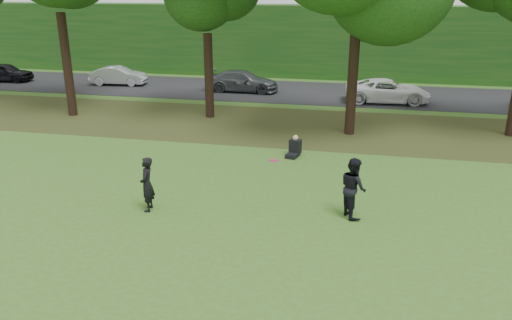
{
  "coord_description": "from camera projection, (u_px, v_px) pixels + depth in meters",
  "views": [
    {
      "loc": [
        4.38,
        -9.64,
        6.32
      ],
      "look_at": [
        1.41,
        4.32,
        1.3
      ],
      "focal_mm": 35.0,
      "sensor_mm": 36.0,
      "label": 1
    }
  ],
  "objects": [
    {
      "name": "player_left",
      "position": [
        147.0,
        184.0,
        14.55
      ],
      "size": [
        0.51,
        0.67,
        1.65
      ],
      "primitive_type": "imported",
      "rotation": [
        0.0,
        0.0,
        -1.36
      ],
      "color": "black",
      "rests_on": "ground"
    },
    {
      "name": "frisbee",
      "position": [
        274.0,
        160.0,
        13.58
      ],
      "size": [
        0.3,
        0.3,
        0.09
      ],
      "color": "#E01266",
      "rests_on": "ground"
    },
    {
      "name": "leaf_litter",
      "position": [
        265.0,
        125.0,
        23.85
      ],
      "size": [
        60.0,
        7.0,
        0.01
      ],
      "primitive_type": "cube",
      "color": "#3E2F16",
      "rests_on": "ground"
    },
    {
      "name": "street",
      "position": [
        289.0,
        91.0,
        31.23
      ],
      "size": [
        70.0,
        7.0,
        0.02
      ],
      "primitive_type": "cube",
      "color": "black",
      "rests_on": "ground"
    },
    {
      "name": "seated_person",
      "position": [
        294.0,
        148.0,
        19.4
      ],
      "size": [
        0.58,
        0.81,
        0.83
      ],
      "rotation": [
        0.0,
        0.0,
        -0.25
      ],
      "color": "black",
      "rests_on": "ground"
    },
    {
      "name": "ground",
      "position": [
        160.0,
        266.0,
        11.85
      ],
      "size": [
        120.0,
        120.0,
        0.0
      ],
      "primitive_type": "plane",
      "color": "#3D5C1D",
      "rests_on": "ground"
    },
    {
      "name": "parked_cars",
      "position": [
        280.0,
        84.0,
        30.04
      ],
      "size": [
        38.28,
        3.79,
        1.38
      ],
      "color": "black",
      "rests_on": "street"
    },
    {
      "name": "far_hedge",
      "position": [
        302.0,
        41.0,
        35.94
      ],
      "size": [
        70.0,
        3.0,
        5.0
      ],
      "primitive_type": "cube",
      "color": "#144815",
      "rests_on": "ground"
    },
    {
      "name": "player_right",
      "position": [
        353.0,
        188.0,
        14.16
      ],
      "size": [
        0.98,
        1.07,
        1.76
      ],
      "primitive_type": "imported",
      "rotation": [
        0.0,
        0.0,
        2.04
      ],
      "color": "black",
      "rests_on": "ground"
    }
  ]
}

